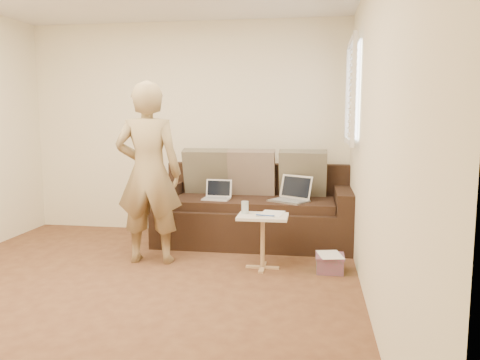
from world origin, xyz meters
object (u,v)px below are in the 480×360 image
Objects in this scene: side_table at (263,242)px; drinking_glass at (245,207)px; laptop_silver at (289,202)px; laptop_white at (216,200)px; striped_box at (330,263)px; sofa at (254,206)px; person at (149,173)px.

drinking_glass is (-0.18, 0.05, 0.32)m from side_table.
laptop_silver is at bearing 61.85° from drinking_glass.
laptop_white is 2.50× the size of drinking_glass.
laptop_silver is 3.34× the size of drinking_glass.
striped_box is (0.82, -0.06, -0.50)m from drinking_glass.
striped_box is at bearing -0.80° from side_table.
laptop_silver reaches higher than side_table.
laptop_white is at bearing -160.24° from sofa.
person is at bearing -179.75° from drinking_glass.
drinking_glass is at bearing 164.62° from side_table.
sofa is 0.89m from drinking_glass.
person reaches higher than laptop_silver.
sofa is 7.33× the size of laptop_white.
person reaches higher than laptop_white.
sofa is at bearing 132.11° from striped_box.
person is 1.01m from drinking_glass.
laptop_silver is 1.57m from person.
person is (-1.35, -0.72, 0.38)m from laptop_silver.
laptop_white is at bearing -149.37° from laptop_silver.
sofa is 0.44m from laptop_white.
side_table is at bearing -73.78° from laptop_silver.
sofa is at bearing 102.48° from side_table.
striped_box is (0.43, -0.78, -0.44)m from laptop_silver.
sofa is at bearing 91.66° from drinking_glass.
sofa is 1.30m from striped_box.
laptop_silver reaches higher than drinking_glass.
laptop_silver is 0.22× the size of person.
drinking_glass is at bearing 174.75° from person.
sofa is 1.37m from person.
drinking_glass reaches higher than laptop_white.
sofa is 0.45m from laptop_silver.
side_table is (-0.21, -0.77, -0.26)m from laptop_silver.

